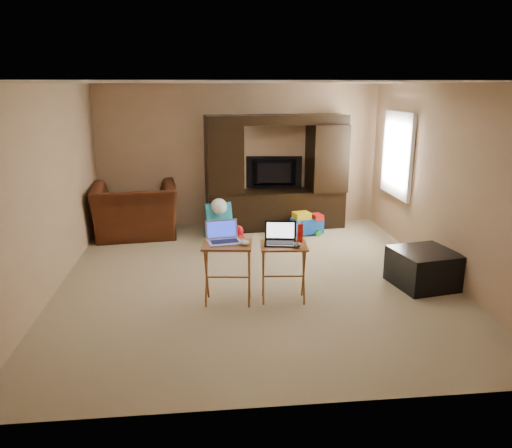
{
  "coord_description": "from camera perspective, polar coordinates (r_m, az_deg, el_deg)",
  "views": [
    {
      "loc": [
        -0.63,
        -6.15,
        2.47
      ],
      "look_at": [
        0.0,
        -0.2,
        0.8
      ],
      "focal_mm": 35.0,
      "sensor_mm": 36.0,
      "label": 1
    }
  ],
  "objects": [
    {
      "name": "window_pane",
      "position": [
        8.37,
        15.97,
        7.66
      ],
      "size": [
        0.0,
        1.2,
        1.2
      ],
      "primitive_type": "plane",
      "rotation": [
        1.57,
        0.0,
        -1.57
      ],
      "color": "white",
      "rests_on": "ground"
    },
    {
      "name": "entertainment_center",
      "position": [
        8.78,
        2.26,
        5.89
      ],
      "size": [
        2.47,
        0.8,
        1.98
      ],
      "primitive_type": "cube",
      "rotation": [
        0.0,
        0.0,
        0.08
      ],
      "color": "black",
      "rests_on": "floor"
    },
    {
      "name": "wall_back",
      "position": [
        9.0,
        -1.99,
        7.8
      ],
      "size": [
        5.0,
        0.0,
        5.0
      ],
      "primitive_type": "plane",
      "rotation": [
        1.57,
        0.0,
        0.0
      ],
      "color": "tan",
      "rests_on": "ground"
    },
    {
      "name": "television",
      "position": [
        8.97,
        2.08,
        5.84
      ],
      "size": [
        1.02,
        0.25,
        0.58
      ],
      "primitive_type": "imported",
      "rotation": [
        0.0,
        0.0,
        3.02
      ],
      "color": "black",
      "rests_on": "entertainment_center"
    },
    {
      "name": "wall_front",
      "position": [
        3.66,
        4.21,
        -3.87
      ],
      "size": [
        5.0,
        0.0,
        5.0
      ],
      "primitive_type": "plane",
      "rotation": [
        -1.57,
        0.0,
        0.0
      ],
      "color": "tan",
      "rests_on": "ground"
    },
    {
      "name": "wall_left",
      "position": [
        6.54,
        -22.59,
        3.65
      ],
      "size": [
        0.0,
        5.5,
        5.5
      ],
      "primitive_type": "plane",
      "rotation": [
        1.57,
        0.0,
        1.57
      ],
      "color": "tan",
      "rests_on": "ground"
    },
    {
      "name": "tray_table_right",
      "position": [
        5.88,
        3.16,
        -5.58
      ],
      "size": [
        0.57,
        0.47,
        0.7
      ],
      "primitive_type": "cube",
      "rotation": [
        0.0,
        0.0,
        -0.09
      ],
      "color": "#9E5D26",
      "rests_on": "floor"
    },
    {
      "name": "floor",
      "position": [
        6.65,
        -0.18,
        -6.19
      ],
      "size": [
        5.5,
        5.5,
        0.0
      ],
      "primitive_type": "plane",
      "color": "tan",
      "rests_on": "ground"
    },
    {
      "name": "child_rocker",
      "position": [
        8.23,
        -4.2,
        0.22
      ],
      "size": [
        0.54,
        0.59,
        0.59
      ],
      "primitive_type": null,
      "rotation": [
        0.0,
        0.0,
        0.21
      ],
      "color": "teal",
      "rests_on": "floor"
    },
    {
      "name": "plush_toy",
      "position": [
        7.79,
        -2.08,
        -1.46
      ],
      "size": [
        0.33,
        0.28,
        0.37
      ],
      "primitive_type": null,
      "color": "red",
      "rests_on": "floor"
    },
    {
      "name": "mouse_left",
      "position": [
        5.63,
        -1.33,
        -2.13
      ],
      "size": [
        0.14,
        0.17,
        0.06
      ],
      "primitive_type": "ellipsoid",
      "rotation": [
        0.0,
        0.0,
        0.35
      ],
      "color": "silver",
      "rests_on": "tray_table_left"
    },
    {
      "name": "wall_right",
      "position": [
        7.0,
        20.68,
        4.57
      ],
      "size": [
        0.0,
        5.5,
        5.5
      ],
      "primitive_type": "plane",
      "rotation": [
        1.57,
        0.0,
        -1.57
      ],
      "color": "tan",
      "rests_on": "ground"
    },
    {
      "name": "ceiling",
      "position": [
        6.18,
        -0.2,
        15.88
      ],
      "size": [
        5.5,
        5.5,
        0.0
      ],
      "primitive_type": "plane",
      "rotation": [
        3.14,
        0.0,
        0.0
      ],
      "color": "silver",
      "rests_on": "ground"
    },
    {
      "name": "tray_table_left",
      "position": [
        5.82,
        -3.24,
        -5.66
      ],
      "size": [
        0.61,
        0.51,
        0.72
      ],
      "primitive_type": "cube",
      "rotation": [
        0.0,
        0.0,
        -0.13
      ],
      "color": "#9F5B26",
      "rests_on": "floor"
    },
    {
      "name": "mouse_right",
      "position": [
        5.66,
        4.7,
        -2.4
      ],
      "size": [
        0.13,
        0.16,
        0.06
      ],
      "primitive_type": "ellipsoid",
      "rotation": [
        0.0,
        0.0,
        -0.3
      ],
      "color": "#38383C",
      "rests_on": "tray_table_right"
    },
    {
      "name": "laptop_left",
      "position": [
        5.69,
        -3.63,
        -1.03
      ],
      "size": [
        0.43,
        0.37,
        0.24
      ],
      "primitive_type": "cube",
      "rotation": [
        0.0,
        0.0,
        0.18
      ],
      "color": "silver",
      "rests_on": "tray_table_left"
    },
    {
      "name": "push_toy",
      "position": [
        8.55,
        5.85,
        0.12
      ],
      "size": [
        0.61,
        0.5,
        0.4
      ],
      "primitive_type": null,
      "rotation": [
        0.0,
        0.0,
        0.25
      ],
      "color": "blue",
      "rests_on": "floor"
    },
    {
      "name": "recliner",
      "position": [
        8.6,
        -13.63,
        1.5
      ],
      "size": [
        1.49,
        1.34,
        0.88
      ],
      "primitive_type": "imported",
      "rotation": [
        0.0,
        0.0,
        3.26
      ],
      "color": "#481C0F",
      "rests_on": "floor"
    },
    {
      "name": "window_frame",
      "position": [
        8.36,
        15.84,
        7.66
      ],
      "size": [
        0.06,
        1.14,
        1.34
      ],
      "primitive_type": "cube",
      "color": "white",
      "rests_on": "ground"
    },
    {
      "name": "ottoman",
      "position": [
        6.69,
        18.62,
        -4.81
      ],
      "size": [
        0.84,
        0.84,
        0.46
      ],
      "primitive_type": "cube",
      "rotation": [
        0.0,
        0.0,
        0.18
      ],
      "color": "black",
      "rests_on": "floor"
    },
    {
      "name": "laptop_right",
      "position": [
        5.74,
        2.8,
        -1.16
      ],
      "size": [
        0.41,
        0.35,
        0.24
      ],
      "primitive_type": "cube",
      "rotation": [
        0.0,
        0.0,
        -0.16
      ],
      "color": "black",
      "rests_on": "tray_table_right"
    },
    {
      "name": "water_bottle",
      "position": [
        5.84,
        5.04,
        -1.04
      ],
      "size": [
        0.07,
        0.07,
        0.21
      ],
      "primitive_type": "cylinder",
      "color": "red",
      "rests_on": "tray_table_right"
    }
  ]
}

